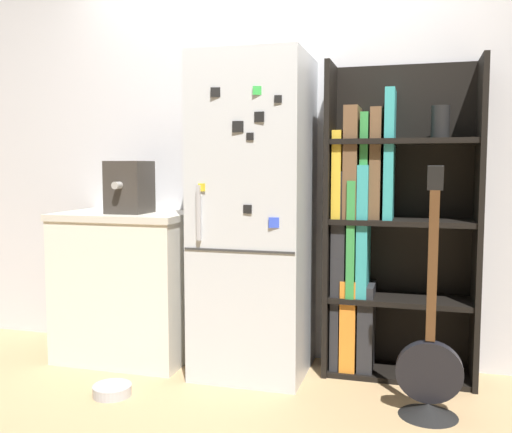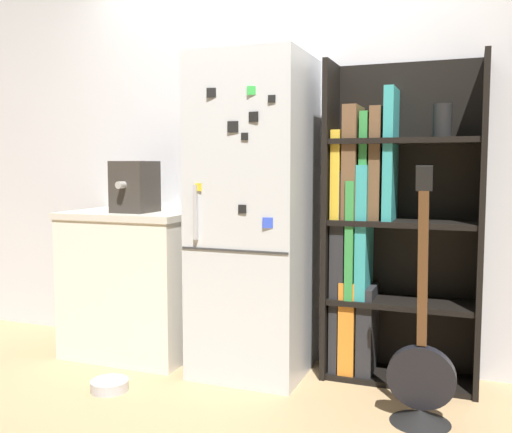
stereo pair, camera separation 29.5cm
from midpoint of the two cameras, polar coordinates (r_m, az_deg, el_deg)
The scene contains 8 objects.
ground_plane at distance 3.40m, azimuth 1.50°, elevation -15.86°, with size 16.00×16.00×0.00m, color tan.
wall_back at distance 3.63m, azimuth 4.06°, elevation 6.39°, with size 8.00×0.05×2.60m.
refrigerator at distance 3.33m, azimuth 2.36°, elevation -0.01°, with size 0.63×0.64×1.84m.
bookshelf at distance 3.35m, azimuth 14.86°, elevation -1.49°, with size 0.85×0.34×1.80m.
kitchen_counter at distance 3.76m, azimuth -9.82°, elevation -6.53°, with size 0.83×0.60×0.93m.
espresso_machine at distance 3.61m, azimuth -9.75°, elevation 2.95°, with size 0.23×0.30×0.32m.
guitar at distance 2.95m, azimuth 19.05°, elevation -15.88°, with size 0.32×0.29×1.22m.
pet_bowl at distance 3.29m, azimuth -11.88°, elevation -16.16°, with size 0.21×0.21×0.06m.
Camera 2 is at (1.19, -2.95, 1.22)m, focal length 40.00 mm.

